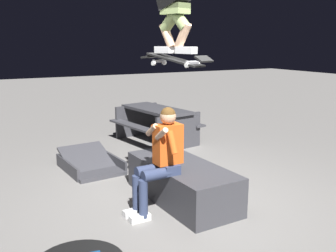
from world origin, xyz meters
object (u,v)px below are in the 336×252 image
at_px(picnic_table_back, 156,119).
at_px(kicker_ramp, 91,166).
at_px(skateboard, 175,60).
at_px(ledge_box_main, 182,182).
at_px(person_sitting_on_ledge, 160,155).

bearing_deg(picnic_table_back, kicker_ramp, 122.16).
distance_m(kicker_ramp, picnic_table_back, 2.17).
distance_m(skateboard, kicker_ramp, 2.86).
relative_size(ledge_box_main, person_sitting_on_ledge, 1.33).
xyz_separation_m(person_sitting_on_ledge, kicker_ramp, (2.05, 0.30, -0.69)).
relative_size(person_sitting_on_ledge, kicker_ramp, 1.11).
relative_size(person_sitting_on_ledge, skateboard, 1.31).
relative_size(kicker_ramp, picnic_table_back, 0.64).
height_order(skateboard, picnic_table_back, skateboard).
distance_m(ledge_box_main, kicker_ramp, 1.98).
xyz_separation_m(ledge_box_main, kicker_ramp, (1.83, 0.73, -0.19)).
bearing_deg(kicker_ramp, picnic_table_back, -57.84).
bearing_deg(person_sitting_on_ledge, ledge_box_main, -63.35).
distance_m(skateboard, picnic_table_back, 3.81).
bearing_deg(ledge_box_main, kicker_ramp, 21.73).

